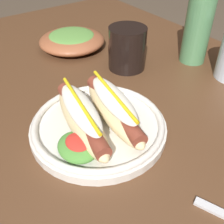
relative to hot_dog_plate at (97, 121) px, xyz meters
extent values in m
cube|color=#51331E|center=(0.04, 0.06, -0.04)|extent=(1.47, 0.90, 0.04)
cylinder|color=#51331E|center=(-0.60, 0.42, -0.41)|extent=(0.06, 0.06, 0.70)
cylinder|color=silver|center=(0.00, 0.00, -0.02)|extent=(0.24, 0.24, 0.02)
torus|color=silver|center=(0.00, 0.00, -0.01)|extent=(0.23, 0.23, 0.01)
ellipsoid|color=beige|center=(-0.01, -0.03, 0.01)|extent=(0.21, 0.09, 0.04)
cylinder|color=brown|center=(-0.01, -0.03, 0.02)|extent=(0.19, 0.06, 0.03)
ellipsoid|color=silver|center=(-0.01, -0.03, 0.04)|extent=(0.16, 0.07, 0.02)
cylinder|color=yellow|center=(-0.01, -0.03, 0.05)|extent=(0.16, 0.04, 0.01)
ellipsoid|color=beige|center=(0.00, 0.03, 0.01)|extent=(0.21, 0.09, 0.04)
cylinder|color=brown|center=(0.00, 0.03, 0.02)|extent=(0.19, 0.06, 0.03)
ellipsoid|color=silver|center=(0.00, 0.03, 0.04)|extent=(0.16, 0.07, 0.02)
cylinder|color=yellow|center=(0.00, 0.03, 0.05)|extent=(0.16, 0.04, 0.01)
ellipsoid|color=#4C8C38|center=(0.04, -0.06, 0.00)|extent=(0.07, 0.06, 0.02)
ellipsoid|color=red|center=(0.04, -0.06, 0.01)|extent=(0.04, 0.04, 0.01)
cylinder|color=black|center=(-0.16, 0.19, 0.02)|extent=(0.09, 0.09, 0.10)
cylinder|color=#4C7F51|center=(-0.09, 0.35, 0.05)|extent=(0.06, 0.06, 0.16)
ellipsoid|color=brown|center=(-0.33, 0.14, 0.00)|extent=(0.18, 0.18, 0.04)
ellipsoid|color=#56893D|center=(-0.33, 0.14, 0.01)|extent=(0.12, 0.12, 0.02)
camera|label=1|loc=(0.31, -0.19, 0.31)|focal=43.81mm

